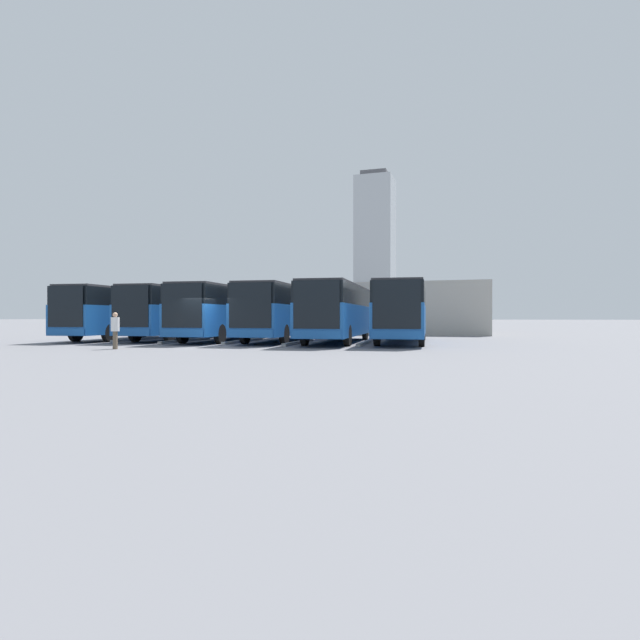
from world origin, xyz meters
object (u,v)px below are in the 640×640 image
object	(u,v)px
bus_3	(227,311)
bus_2	(283,311)
bus_5	(128,312)
bus_0	(403,311)
bus_4	(182,311)
pedestrian	(115,329)
bus_1	(338,311)

from	to	relation	value
bus_3	bus_2	bearing A→B (deg)	-178.06
bus_5	bus_0	bearing A→B (deg)	178.11
bus_3	bus_4	world-z (taller)	same
bus_4	bus_5	size ratio (longest dim) A/B	1.00
bus_2	bus_5	xyz separation A→B (m)	(11.10, 0.64, 0.00)
bus_3	bus_4	size ratio (longest dim) A/B	1.00
bus_5	pedestrian	world-z (taller)	bus_5
pedestrian	bus_1	bearing A→B (deg)	-74.15
bus_2	pedestrian	xyz separation A→B (m)	(4.73, 9.58, -0.96)
bus_5	pedestrian	distance (m)	11.02
bus_3	bus_1	bearing A→B (deg)	174.76
bus_0	pedestrian	distance (m)	15.73
bus_1	pedestrian	xyz separation A→B (m)	(8.43, 9.11, -0.96)
bus_1	bus_3	xyz separation A→B (m)	(7.40, -0.02, 0.00)
bus_1	bus_3	size ratio (longest dim) A/B	1.00
bus_3	bus_5	bearing A→B (deg)	-3.63
bus_0	bus_3	distance (m)	11.14
bus_3	bus_4	distance (m)	3.75
bus_2	bus_3	distance (m)	3.73
bus_4	pedestrian	size ratio (longest dim) A/B	7.03
bus_5	pedestrian	size ratio (longest dim) A/B	7.03
bus_0	bus_2	world-z (taller)	same
bus_5	pedestrian	bearing A→B (deg)	120.42
pedestrian	bus_4	bearing A→B (deg)	-16.00
pedestrian	bus_0	bearing A→B (deg)	-81.94
bus_1	bus_3	distance (m)	7.40
bus_0	pedestrian	size ratio (longest dim) A/B	7.03
bus_1	pedestrian	distance (m)	12.44
bus_0	bus_5	world-z (taller)	same
bus_5	bus_1	bearing A→B (deg)	175.56
bus_2	bus_5	size ratio (longest dim) A/B	1.00
bus_2	bus_4	size ratio (longest dim) A/B	1.00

